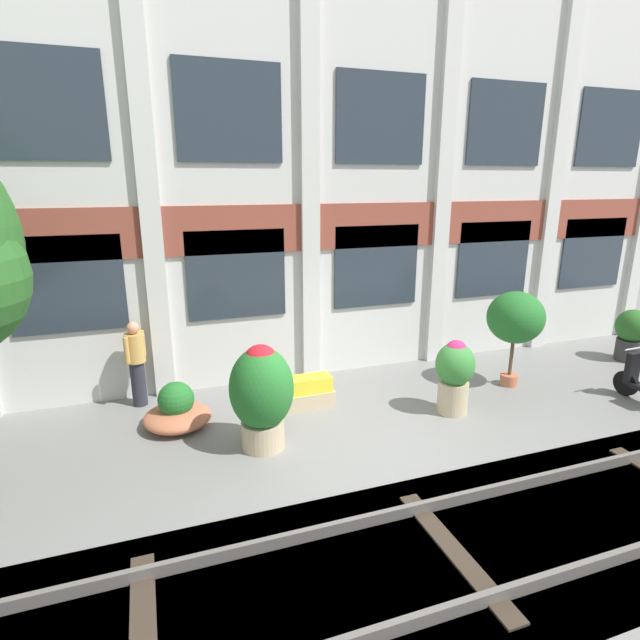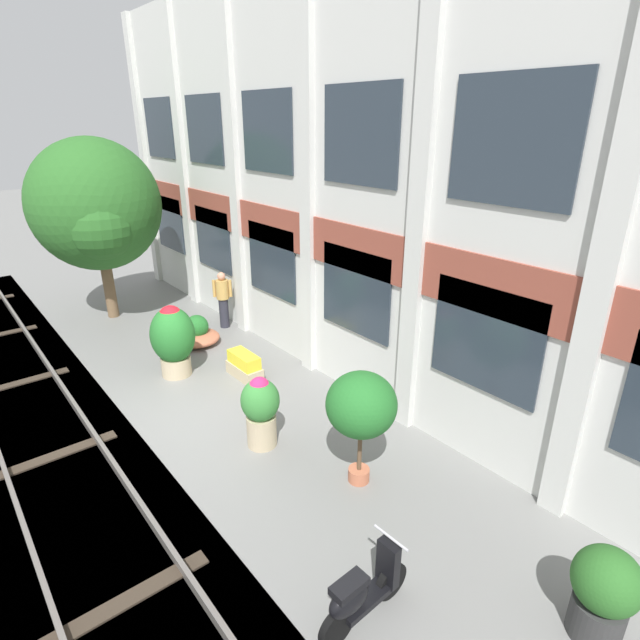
% 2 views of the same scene
% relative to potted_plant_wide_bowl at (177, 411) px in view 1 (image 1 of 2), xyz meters
% --- Properties ---
extents(ground_plane, '(80.00, 80.00, 0.00)m').
position_rel_potted_plant_wide_bowl_xyz_m(ground_plane, '(2.83, -1.51, -0.28)').
color(ground_plane, slate).
extents(apartment_facade, '(18.06, 0.64, 8.39)m').
position_rel_potted_plant_wide_bowl_xyz_m(apartment_facade, '(2.83, 1.72, 3.89)').
color(apartment_facade, silver).
rests_on(apartment_facade, ground).
extents(rail_tracks, '(25.70, 2.80, 0.43)m').
position_rel_potted_plant_wide_bowl_xyz_m(rail_tracks, '(2.83, -4.06, -0.41)').
color(rail_tracks, '#423F3A').
rests_on(rail_tracks, ground).
extents(potted_plant_wide_bowl, '(1.11, 1.11, 0.79)m').
position_rel_potted_plant_wide_bowl_xyz_m(potted_plant_wide_bowl, '(0.00, 0.00, 0.00)').
color(potted_plant_wide_bowl, '#B76647').
rests_on(potted_plant_wide_bowl, ground).
extents(potted_plant_tall_urn, '(1.09, 1.09, 1.92)m').
position_rel_potted_plant_wide_bowl_xyz_m(potted_plant_tall_urn, '(6.45, -0.37, 1.11)').
color(potted_plant_tall_urn, '#B76647').
rests_on(potted_plant_tall_urn, ground).
extents(potted_plant_square_trough, '(0.97, 0.43, 0.58)m').
position_rel_potted_plant_wide_bowl_xyz_m(potted_plant_square_trough, '(2.29, 0.02, -0.00)').
color(potted_plant_square_trough, tan).
rests_on(potted_plant_square_trough, ground).
extents(potted_plant_glazed_jar, '(0.98, 0.98, 1.67)m').
position_rel_potted_plant_wide_bowl_xyz_m(potted_plant_glazed_jar, '(1.20, -1.12, 0.65)').
color(potted_plant_glazed_jar, tan).
rests_on(potted_plant_glazed_jar, ground).
extents(potted_plant_stone_basin, '(0.68, 0.68, 1.35)m').
position_rel_potted_plant_wide_bowl_xyz_m(potted_plant_stone_basin, '(4.65, -1.05, 0.48)').
color(potted_plant_stone_basin, tan).
rests_on(potted_plant_stone_basin, ground).
extents(potted_plant_ribbed_drum, '(0.72, 0.72, 1.19)m').
position_rel_potted_plant_wide_bowl_xyz_m(potted_plant_ribbed_drum, '(10.01, -0.08, 0.37)').
color(potted_plant_ribbed_drum, '#333333').
rests_on(potted_plant_ribbed_drum, ground).
extents(resident_by_doorway, '(0.36, 0.44, 1.59)m').
position_rel_potted_plant_wide_bowl_xyz_m(resident_by_doorway, '(-0.59, 1.11, 0.57)').
color(resident_by_doorway, '#282833').
rests_on(resident_by_doorway, ground).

